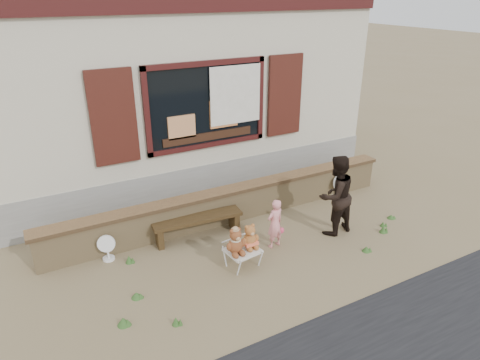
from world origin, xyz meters
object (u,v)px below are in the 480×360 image
child (275,224)px  adult (336,195)px  teddy_bear_left (235,240)px  bench (198,222)px  folding_chair (243,251)px  teddy_bear_right (250,236)px

child → adult: bearing=164.9°
child → adult: (1.21, -0.10, 0.30)m
teddy_bear_left → child: 0.95m
child → adult: size_ratio=0.60×
bench → folding_chair: (0.29, -1.15, -0.02)m
teddy_bear_left → child: child is taller
folding_chair → teddy_bear_left: bearing=180.0°
teddy_bear_right → folding_chair: bearing=-180.0°
bench → folding_chair: bearing=-71.6°
teddy_bear_right → adult: size_ratio=0.28×
bench → teddy_bear_left: size_ratio=3.66×
bench → child: size_ratio=1.82×
teddy_bear_right → bench: bearing=102.5°
teddy_bear_right → child: 0.67m
teddy_bear_left → teddy_bear_right: teddy_bear_left is taller
folding_chair → child: (0.77, 0.25, 0.17)m
bench → teddy_bear_right: bearing=-64.9°
adult → teddy_bear_left: bearing=-0.4°
bench → adult: bearing=-19.4°
teddy_bear_left → teddy_bear_right: size_ratio=1.07×
bench → teddy_bear_right: size_ratio=3.91×
teddy_bear_right → adult: 1.85m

